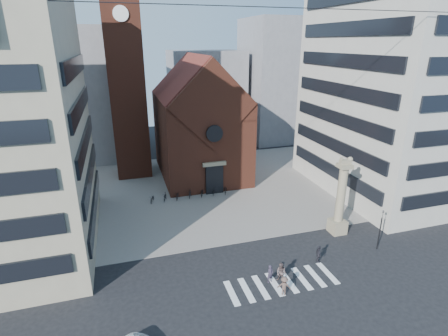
{
  "coord_description": "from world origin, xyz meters",
  "views": [
    {
      "loc": [
        -11.47,
        -25.43,
        19.63
      ],
      "look_at": [
        -1.33,
        8.0,
        6.93
      ],
      "focal_mm": 28.0,
      "sensor_mm": 36.0,
      "label": 1
    }
  ],
  "objects_px": {
    "traffic_light": "(380,229)",
    "pedestrian_2": "(318,254)",
    "pedestrian_0": "(270,274)",
    "pedestrian_1": "(281,273)",
    "lion_column": "(340,204)",
    "scooter_0": "(152,199)"
  },
  "relations": [
    {
      "from": "traffic_light",
      "to": "pedestrian_2",
      "type": "distance_m",
      "value": 7.03
    },
    {
      "from": "pedestrian_0",
      "to": "pedestrian_1",
      "type": "height_order",
      "value": "pedestrian_1"
    },
    {
      "from": "lion_column",
      "to": "scooter_0",
      "type": "xyz_separation_m",
      "value": [
        -18.47,
        13.47,
        -2.93
      ]
    },
    {
      "from": "lion_column",
      "to": "traffic_light",
      "type": "xyz_separation_m",
      "value": [
        1.99,
        -4.0,
        -1.17
      ]
    },
    {
      "from": "traffic_light",
      "to": "pedestrian_2",
      "type": "relative_size",
      "value": 2.49
    },
    {
      "from": "pedestrian_2",
      "to": "scooter_0",
      "type": "distance_m",
      "value": 22.33
    },
    {
      "from": "pedestrian_2",
      "to": "lion_column",
      "type": "bearing_deg",
      "value": -36.63
    },
    {
      "from": "scooter_0",
      "to": "pedestrian_1",
      "type": "bearing_deg",
      "value": -47.64
    },
    {
      "from": "pedestrian_0",
      "to": "pedestrian_1",
      "type": "bearing_deg",
      "value": -37.34
    },
    {
      "from": "pedestrian_2",
      "to": "scooter_0",
      "type": "xyz_separation_m",
      "value": [
        -13.58,
        17.72,
        -0.34
      ]
    },
    {
      "from": "traffic_light",
      "to": "scooter_0",
      "type": "distance_m",
      "value": 26.96
    },
    {
      "from": "lion_column",
      "to": "pedestrian_0",
      "type": "distance_m",
      "value": 12.09
    },
    {
      "from": "lion_column",
      "to": "pedestrian_0",
      "type": "xyz_separation_m",
      "value": [
        -10.39,
        -5.58,
        -2.63
      ]
    },
    {
      "from": "traffic_light",
      "to": "pedestrian_0",
      "type": "xyz_separation_m",
      "value": [
        -12.38,
        -1.58,
        -1.46
      ]
    },
    {
      "from": "traffic_light",
      "to": "pedestrian_0",
      "type": "distance_m",
      "value": 12.57
    },
    {
      "from": "traffic_light",
      "to": "pedestrian_1",
      "type": "relative_size",
      "value": 2.29
    },
    {
      "from": "traffic_light",
      "to": "pedestrian_2",
      "type": "xyz_separation_m",
      "value": [
        -6.88,
        -0.24,
        -1.42
      ]
    },
    {
      "from": "scooter_0",
      "to": "lion_column",
      "type": "bearing_deg",
      "value": -18.6
    },
    {
      "from": "pedestrian_1",
      "to": "lion_column",
      "type": "bearing_deg",
      "value": 85.84
    },
    {
      "from": "lion_column",
      "to": "pedestrian_2",
      "type": "relative_size",
      "value": 5.01
    },
    {
      "from": "scooter_0",
      "to": "pedestrian_2",
      "type": "bearing_deg",
      "value": -35.01
    },
    {
      "from": "pedestrian_0",
      "to": "pedestrian_2",
      "type": "relative_size",
      "value": 0.96
    }
  ]
}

